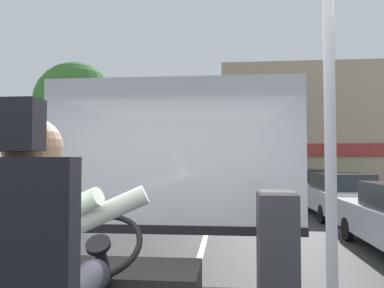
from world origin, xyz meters
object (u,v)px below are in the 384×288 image
handrail_pole (331,182)px  parked_car_white (339,194)px  bus_driver (41,248)px  fare_box (277,265)px  parked_car_charcoal (310,184)px  parked_car_red (294,179)px

handrail_pole → parked_car_white: (3.16, 10.94, -1.04)m
bus_driver → fare_box: bearing=44.5°
parked_car_charcoal → parked_car_white: bearing=-91.9°
handrail_pole → fare_box: 1.18m
parked_car_white → parked_car_charcoal: size_ratio=0.97×
fare_box → parked_car_white: 10.46m
parked_car_charcoal → bus_driver: bearing=-105.6°
parked_car_white → handrail_pole: bearing=-106.1°
handrail_pole → parked_car_white: bearing=73.9°
parked_car_charcoal → parked_car_red: size_ratio=1.11×
bus_driver → handrail_pole: bearing=2.1°
bus_driver → parked_car_red: bearing=77.5°
handrail_pole → parked_car_red: size_ratio=0.56×
parked_car_white → parked_car_charcoal: 5.06m
bus_driver → parked_car_white: (4.31, 10.99, -0.77)m
handrail_pole → parked_car_charcoal: size_ratio=0.50×
handrail_pole → parked_car_charcoal: (3.33, 16.00, -1.05)m
parked_car_white → bus_driver: bearing=-111.4°
parked_car_charcoal → fare_box: bearing=-102.8°
handrail_pole → fare_box: (-0.08, 1.01, -0.60)m
bus_driver → handrail_pole: (1.15, 0.04, 0.27)m
bus_driver → fare_box: size_ratio=0.85×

